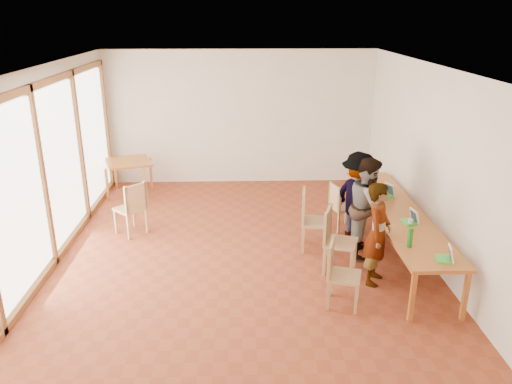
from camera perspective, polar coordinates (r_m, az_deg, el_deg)
ground at (r=8.05m, az=-1.66°, el=-7.89°), size 8.00×8.00×0.00m
wall_back at (r=11.35m, az=-1.84°, el=8.45°), size 6.00×0.10×3.00m
wall_front at (r=3.85m, az=-1.60°, el=-15.93°), size 6.00×0.10×3.00m
wall_right at (r=8.05m, az=20.13°, el=2.41°), size 0.10×8.00×3.00m
window_wall at (r=8.03m, az=-23.41°, el=1.95°), size 0.10×8.00×3.00m
ceiling at (r=7.16m, az=-1.91°, el=14.03°), size 6.00×8.00×0.04m
communal_table at (r=8.34m, az=15.73°, el=-2.31°), size 0.80×4.00×0.75m
side_table at (r=11.04m, az=-14.36°, el=3.06°), size 0.90×0.90×0.75m
chair_near at (r=6.78m, az=9.27°, el=-8.45°), size 0.53×0.53×0.49m
chair_mid at (r=7.60m, az=8.91°, el=-4.70°), size 0.60×0.60×0.54m
chair_far at (r=8.24m, az=6.15°, el=-2.51°), size 0.54×0.54×0.54m
chair_empty at (r=9.08m, az=9.47°, el=-1.13°), size 0.51×0.51×0.46m
chair_spare at (r=8.98m, az=-13.86°, el=-1.26°), size 0.64×0.64×0.52m
person_near at (r=7.35m, az=13.72°, el=-4.66°), size 0.57×0.66×1.53m
person_mid at (r=8.18m, az=12.70°, el=-1.67°), size 0.81×0.93×1.63m
person_far at (r=8.54m, az=11.55°, el=-0.74°), size 0.98×1.19×1.60m
laptop_near at (r=6.88m, az=20.99°, el=-6.88°), size 0.25×0.27×0.20m
laptop_mid at (r=7.89m, az=17.33°, el=-2.96°), size 0.25×0.28×0.21m
laptop_far at (r=8.91m, az=14.81°, el=-0.05°), size 0.31×0.32×0.22m
yellow_mug at (r=9.26m, az=14.21°, el=0.68°), size 0.17×0.17×0.10m
green_bottle at (r=7.05m, az=17.20°, el=-5.00°), size 0.07×0.07×0.28m
clear_glass at (r=7.81m, az=17.24°, el=-3.27°), size 0.07×0.07×0.09m
condiment_cup at (r=8.09m, az=13.98°, el=-2.27°), size 0.08×0.08×0.06m
pink_phone at (r=9.06m, az=12.81°, el=0.10°), size 0.05×0.10×0.01m
black_pouch at (r=8.48m, az=13.20°, el=-1.05°), size 0.16×0.26×0.09m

